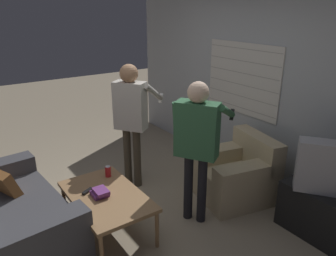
% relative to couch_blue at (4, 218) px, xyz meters
% --- Properties ---
extents(ground_plane, '(16.00, 16.00, 0.00)m').
position_rel_couch_blue_xyz_m(ground_plane, '(0.26, 1.12, -0.31)').
color(ground_plane, gray).
extents(wall_back, '(5.20, 0.08, 2.55)m').
position_rel_couch_blue_xyz_m(wall_back, '(0.25, 3.15, 0.97)').
color(wall_back, '#ADB2B7').
rests_on(wall_back, ground_plane).
extents(couch_blue, '(1.74, 1.09, 0.87)m').
position_rel_couch_blue_xyz_m(couch_blue, '(0.00, 0.00, 0.00)').
color(couch_blue, '#424247').
rests_on(couch_blue, ground_plane).
extents(armchair_beige, '(0.97, 0.99, 0.78)m').
position_rel_couch_blue_xyz_m(armchair_beige, '(0.68, 2.55, -0.00)').
color(armchair_beige, '#C6B289').
rests_on(armchair_beige, ground_plane).
extents(coffee_table, '(1.09, 0.67, 0.45)m').
position_rel_couch_blue_xyz_m(coffee_table, '(0.40, 0.91, 0.10)').
color(coffee_table, '#9E754C').
rests_on(coffee_table, ground_plane).
extents(tv_stand, '(0.93, 0.51, 0.52)m').
position_rel_couch_blue_xyz_m(tv_stand, '(1.78, 2.74, -0.05)').
color(tv_stand, black).
rests_on(tv_stand, ground_plane).
extents(person_left_standing, '(0.49, 0.77, 1.62)m').
position_rel_couch_blue_xyz_m(person_left_standing, '(-0.32, 1.63, 0.72)').
color(person_left_standing, '#4C4233').
rests_on(person_left_standing, ground_plane).
extents(person_right_standing, '(0.54, 0.81, 1.58)m').
position_rel_couch_blue_xyz_m(person_right_standing, '(0.75, 1.81, 0.69)').
color(person_right_standing, black).
rests_on(person_right_standing, ground_plane).
extents(book_stack, '(0.19, 0.16, 0.07)m').
position_rel_couch_blue_xyz_m(book_stack, '(0.38, 0.86, 0.18)').
color(book_stack, '#75387F').
rests_on(book_stack, coffee_table).
extents(soda_can, '(0.07, 0.07, 0.13)m').
position_rel_couch_blue_xyz_m(soda_can, '(0.06, 1.10, 0.20)').
color(soda_can, red).
rests_on(soda_can, coffee_table).
extents(spare_remote, '(0.09, 0.13, 0.02)m').
position_rel_couch_blue_xyz_m(spare_remote, '(0.25, 0.77, 0.15)').
color(spare_remote, black).
rests_on(spare_remote, coffee_table).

